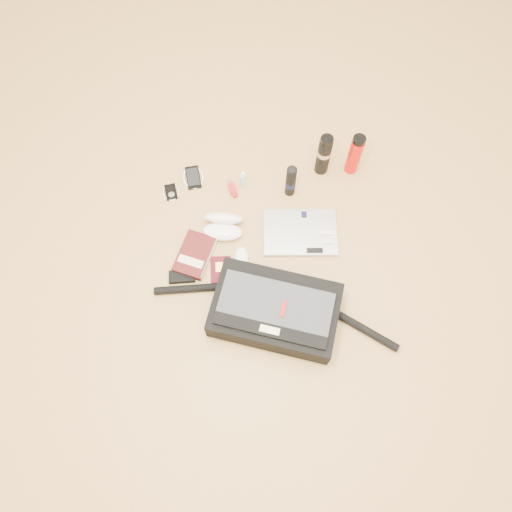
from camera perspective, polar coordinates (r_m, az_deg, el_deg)
name	(u,v)px	position (r m, az deg, el deg)	size (l,w,h in m)	color
ground	(263,268)	(2.23, 0.82, -1.42)	(4.00, 4.00, 0.00)	tan
messenger_bag	(274,310)	(2.09, 2.12, -6.20)	(1.02, 0.47, 0.15)	black
laptop	(301,233)	(2.29, 5.12, 2.67)	(0.35, 0.26, 0.03)	#B1B1B3
book	(195,255)	(2.25, -6.99, 0.11)	(0.21, 0.25, 0.04)	#441010
passport	(221,269)	(2.23, -4.04, -1.52)	(0.09, 0.13, 0.01)	#440611
mouse	(241,258)	(2.23, -1.67, -0.20)	(0.06, 0.11, 0.03)	white
sunglasses_case	(223,225)	(2.28, -3.78, 3.54)	(0.20, 0.18, 0.10)	white
ipod	(171,192)	(2.43, -9.70, 7.22)	(0.09, 0.10, 0.01)	black
phone	(193,177)	(2.45, -7.19, 8.90)	(0.11, 0.13, 0.01)	black
inhaler	(232,188)	(2.40, -2.74, 7.77)	(0.04, 0.10, 0.03)	#B31B21
spray_bottle	(243,180)	(2.38, -1.48, 8.71)	(0.03, 0.03, 0.10)	#A5CEE1
aerosol_can	(291,181)	(2.32, 4.00, 8.58)	(0.05, 0.05, 0.20)	black
thermos_black	(324,155)	(2.39, 7.76, 11.41)	(0.08, 0.08, 0.25)	black
thermos_red	(355,155)	(2.41, 11.22, 11.31)	(0.08, 0.08, 0.24)	red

